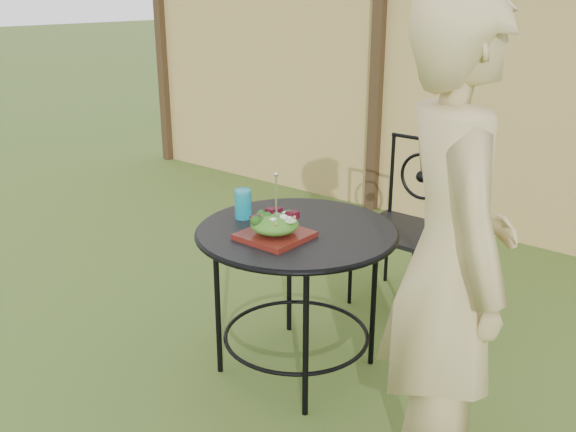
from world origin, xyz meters
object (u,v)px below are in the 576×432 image
(diner, at_px, (450,264))
(patio_chair, at_px, (406,219))
(patio_table, at_px, (297,257))
(salad_plate, at_px, (275,235))

(diner, bearing_deg, patio_chair, -8.80)
(patio_table, distance_m, diner, 0.96)
(patio_chair, xyz_separation_m, salad_plate, (-0.02, -1.13, 0.23))
(patio_table, distance_m, salad_plate, 0.21)
(patio_table, xyz_separation_m, salad_plate, (-0.00, -0.15, 0.15))
(patio_chair, relative_size, salad_plate, 3.52)
(patio_table, relative_size, salad_plate, 3.42)
(diner, xyz_separation_m, salad_plate, (-0.87, 0.12, -0.15))
(diner, distance_m, salad_plate, 0.89)
(patio_chair, distance_m, diner, 1.56)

